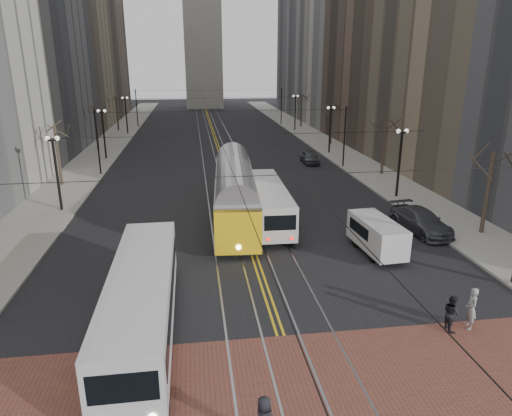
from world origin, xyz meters
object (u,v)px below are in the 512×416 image
object	(u,v)px
pedestrian_b	(471,308)
sedan_grey	(310,157)
rear_bus	(268,204)
pedestrian_c	(451,313)
sedan_parked	(421,221)
streetcar	(235,197)
cargo_van	(376,237)
transit_bus	(142,303)

from	to	relation	value
pedestrian_b	sedan_grey	bearing A→B (deg)	-168.82
rear_bus	pedestrian_c	bearing A→B (deg)	-67.88
sedan_parked	streetcar	bearing A→B (deg)	152.36
cargo_van	sedan_grey	xyz separation A→B (m)	(2.44, 25.74, -0.35)
transit_bus	streetcar	xyz separation A→B (m)	(5.24, 14.22, 0.27)
transit_bus	pedestrian_b	world-z (taller)	transit_bus
transit_bus	pedestrian_c	bearing A→B (deg)	-6.85
rear_bus	sedan_parked	xyz separation A→B (m)	(10.00, -3.28, -0.59)
sedan_parked	pedestrian_b	world-z (taller)	pedestrian_b
streetcar	sedan_parked	bearing A→B (deg)	-15.03
transit_bus	streetcar	distance (m)	15.16
streetcar	pedestrian_b	size ratio (longest dim) A/B	7.79
pedestrian_c	streetcar	bearing A→B (deg)	27.09
sedan_grey	pedestrian_c	xyz separation A→B (m)	(-2.45, -34.17, 0.12)
cargo_van	sedan_grey	bearing A→B (deg)	80.19
sedan_parked	pedestrian_c	xyz separation A→B (m)	(-4.44, -11.50, 0.04)
transit_bus	sedan_grey	bearing A→B (deg)	64.22
transit_bus	rear_bus	bearing A→B (deg)	60.09
rear_bus	sedan_grey	distance (m)	20.99
transit_bus	sedan_parked	xyz separation A→B (m)	(17.54, 10.00, -0.69)
streetcar	pedestrian_b	distance (m)	18.01
rear_bus	sedan_grey	size ratio (longest dim) A/B	2.55
rear_bus	streetcar	bearing A→B (deg)	159.27
pedestrian_c	cargo_van	bearing A→B (deg)	0.45
transit_bus	streetcar	bearing A→B (deg)	69.45
sedan_grey	pedestrian_b	world-z (taller)	pedestrian_b
sedan_grey	sedan_parked	world-z (taller)	sedan_parked
cargo_van	sedan_parked	bearing A→B (deg)	30.38
rear_bus	sedan_parked	distance (m)	10.54
cargo_van	pedestrian_b	world-z (taller)	cargo_van
streetcar	cargo_van	size ratio (longest dim) A/B	3.12
sedan_parked	pedestrian_c	distance (m)	12.33
streetcar	pedestrian_c	distance (m)	17.60
transit_bus	pedestrian_b	bearing A→B (deg)	-6.43
sedan_grey	cargo_van	bearing A→B (deg)	-93.49
cargo_van	rear_bus	bearing A→B (deg)	126.87
transit_bus	rear_bus	world-z (taller)	transit_bus
rear_bus	pedestrian_c	distance (m)	15.80
streetcar	rear_bus	world-z (taller)	streetcar
sedan_grey	pedestrian_b	bearing A→B (deg)	-90.68
streetcar	pedestrian_c	xyz separation A→B (m)	(7.86, -15.72, -0.93)
transit_bus	sedan_parked	bearing A→B (deg)	29.37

